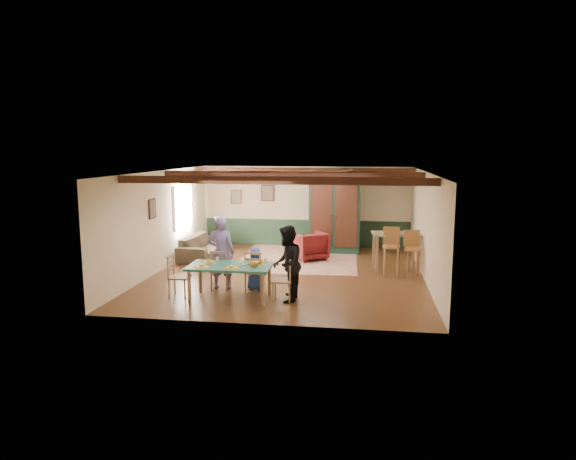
# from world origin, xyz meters

# --- Properties ---
(floor) EXTENTS (8.00, 8.00, 0.00)m
(floor) POSITION_xyz_m (0.00, 0.00, 0.00)
(floor) COLOR #492814
(floor) RESTS_ON ground
(wall_back) EXTENTS (7.00, 0.02, 2.70)m
(wall_back) POSITION_xyz_m (0.00, 4.00, 1.35)
(wall_back) COLOR beige
(wall_back) RESTS_ON floor
(wall_left) EXTENTS (0.02, 8.00, 2.70)m
(wall_left) POSITION_xyz_m (-3.50, 0.00, 1.35)
(wall_left) COLOR beige
(wall_left) RESTS_ON floor
(wall_right) EXTENTS (0.02, 8.00, 2.70)m
(wall_right) POSITION_xyz_m (3.50, 0.00, 1.35)
(wall_right) COLOR beige
(wall_right) RESTS_ON floor
(ceiling) EXTENTS (7.00, 8.00, 0.02)m
(ceiling) POSITION_xyz_m (0.00, 0.00, 2.70)
(ceiling) COLOR silver
(ceiling) RESTS_ON wall_back
(wainscot_back) EXTENTS (6.95, 0.03, 0.90)m
(wainscot_back) POSITION_xyz_m (0.00, 3.98, 0.45)
(wainscot_back) COLOR #1A3020
(wainscot_back) RESTS_ON floor
(ceiling_beam_front) EXTENTS (6.95, 0.16, 0.16)m
(ceiling_beam_front) POSITION_xyz_m (0.00, -2.30, 2.61)
(ceiling_beam_front) COLOR black
(ceiling_beam_front) RESTS_ON ceiling
(ceiling_beam_mid) EXTENTS (6.95, 0.16, 0.16)m
(ceiling_beam_mid) POSITION_xyz_m (0.00, 0.40, 2.61)
(ceiling_beam_mid) COLOR black
(ceiling_beam_mid) RESTS_ON ceiling
(ceiling_beam_back) EXTENTS (6.95, 0.16, 0.16)m
(ceiling_beam_back) POSITION_xyz_m (0.00, 3.00, 2.61)
(ceiling_beam_back) COLOR black
(ceiling_beam_back) RESTS_ON ceiling
(window_left) EXTENTS (0.06, 1.60, 1.30)m
(window_left) POSITION_xyz_m (-3.47, 1.70, 1.55)
(window_left) COLOR white
(window_left) RESTS_ON wall_left
(picture_left_wall) EXTENTS (0.04, 0.42, 0.52)m
(picture_left_wall) POSITION_xyz_m (-3.47, -0.60, 1.75)
(picture_left_wall) COLOR #80735D
(picture_left_wall) RESTS_ON wall_left
(picture_back_a) EXTENTS (0.45, 0.04, 0.55)m
(picture_back_a) POSITION_xyz_m (-1.30, 3.97, 1.80)
(picture_back_a) COLOR #80735D
(picture_back_a) RESTS_ON wall_back
(picture_back_b) EXTENTS (0.38, 0.04, 0.48)m
(picture_back_b) POSITION_xyz_m (-2.40, 3.97, 1.65)
(picture_back_b) COLOR #80735D
(picture_back_b) RESTS_ON wall_back
(dining_table) EXTENTS (1.83, 1.03, 0.76)m
(dining_table) POSITION_xyz_m (-0.93, -2.46, 0.38)
(dining_table) COLOR #1C5A4C
(dining_table) RESTS_ON floor
(dining_chair_far_left) EXTENTS (0.43, 0.45, 0.96)m
(dining_chair_far_left) POSITION_xyz_m (-1.35, -1.74, 0.48)
(dining_chair_far_left) COLOR #9B704D
(dining_chair_far_left) RESTS_ON floor
(dining_chair_far_right) EXTENTS (0.43, 0.45, 0.96)m
(dining_chair_far_right) POSITION_xyz_m (-0.54, -1.73, 0.48)
(dining_chair_far_right) COLOR #9B704D
(dining_chair_far_right) RESTS_ON floor
(dining_chair_end_left) EXTENTS (0.45, 0.43, 0.96)m
(dining_chair_end_left) POSITION_xyz_m (-2.09, -2.48, 0.48)
(dining_chair_end_left) COLOR #9B704D
(dining_chair_end_left) RESTS_ON floor
(dining_chair_end_right) EXTENTS (0.45, 0.43, 0.96)m
(dining_chair_end_right) POSITION_xyz_m (0.23, -2.45, 0.48)
(dining_chair_end_right) COLOR #9B704D
(dining_chair_end_right) RESTS_ON floor
(person_man) EXTENTS (0.64, 0.43, 1.74)m
(person_man) POSITION_xyz_m (-1.35, -1.66, 0.87)
(person_man) COLOR #7160A6
(person_man) RESTS_ON floor
(person_woman) EXTENTS (0.64, 0.82, 1.66)m
(person_woman) POSITION_xyz_m (0.33, -2.44, 0.83)
(person_woman) COLOR black
(person_woman) RESTS_ON floor
(person_child) EXTENTS (0.50, 0.33, 1.01)m
(person_child) POSITION_xyz_m (-0.54, -1.65, 0.51)
(person_child) COLOR #2944A5
(person_child) RESTS_ON floor
(cat) EXTENTS (0.36, 0.15, 0.18)m
(cat) POSITION_xyz_m (-0.38, -2.56, 0.85)
(cat) COLOR orange
(cat) RESTS_ON dining_table
(place_setting_near_left) EXTENTS (0.41, 0.31, 0.11)m
(place_setting_near_left) POSITION_xyz_m (-1.48, -2.72, 0.81)
(place_setting_near_left) COLOR yellow
(place_setting_near_left) RESTS_ON dining_table
(place_setting_near_center) EXTENTS (0.41, 0.31, 0.11)m
(place_setting_near_center) POSITION_xyz_m (-0.83, -2.71, 0.81)
(place_setting_near_center) COLOR yellow
(place_setting_near_center) RESTS_ON dining_table
(place_setting_far_left) EXTENTS (0.41, 0.31, 0.11)m
(place_setting_far_left) POSITION_xyz_m (-1.49, -2.22, 0.81)
(place_setting_far_left) COLOR yellow
(place_setting_far_left) RESTS_ON dining_table
(place_setting_far_right) EXTENTS (0.41, 0.31, 0.11)m
(place_setting_far_right) POSITION_xyz_m (-0.38, -2.20, 0.81)
(place_setting_far_right) COLOR yellow
(place_setting_far_right) RESTS_ON dining_table
(area_rug) EXTENTS (3.57, 4.20, 0.01)m
(area_rug) POSITION_xyz_m (0.04, 1.95, 0.01)
(area_rug) COLOR beige
(area_rug) RESTS_ON floor
(armoire) EXTENTS (1.78, 0.75, 2.49)m
(armoire) POSITION_xyz_m (1.03, 3.09, 1.25)
(armoire) COLOR #143226
(armoire) RESTS_ON floor
(armchair) EXTENTS (1.25, 1.26, 0.84)m
(armchair) POSITION_xyz_m (0.36, 1.84, 0.42)
(armchair) COLOR #430D12
(armchair) RESTS_ON floor
(sofa) EXTENTS (0.98, 2.35, 0.68)m
(sofa) POSITION_xyz_m (-2.89, 1.73, 0.34)
(sofa) COLOR #3B3124
(sofa) RESTS_ON floor
(end_table) EXTENTS (0.48, 0.48, 0.56)m
(end_table) POSITION_xyz_m (-2.80, 3.10, 0.28)
(end_table) COLOR black
(end_table) RESTS_ON floor
(table_lamp) EXTENTS (0.28, 0.28, 0.51)m
(table_lamp) POSITION_xyz_m (-2.80, 3.10, 0.81)
(table_lamp) COLOR tan
(table_lamp) RESTS_ON end_table
(counter_table) EXTENTS (1.34, 0.88, 1.05)m
(counter_table) POSITION_xyz_m (2.82, 0.75, 0.52)
(counter_table) COLOR tan
(counter_table) RESTS_ON floor
(bar_stool_left) EXTENTS (0.46, 0.50, 1.27)m
(bar_stool_left) POSITION_xyz_m (2.67, 0.16, 0.63)
(bar_stool_left) COLOR #AC7643
(bar_stool_left) RESTS_ON floor
(bar_stool_right) EXTENTS (0.49, 0.52, 1.21)m
(bar_stool_right) POSITION_xyz_m (3.21, 0.09, 0.60)
(bar_stool_right) COLOR #AC7643
(bar_stool_right) RESTS_ON floor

